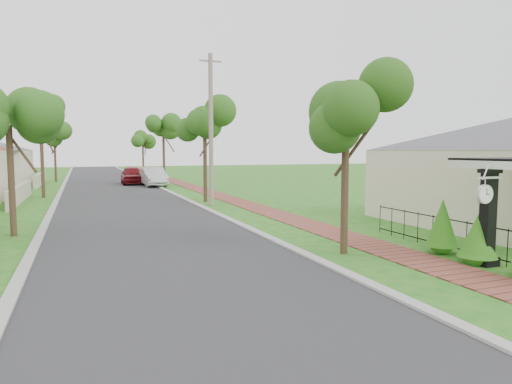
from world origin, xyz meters
TOP-DOWN VIEW (x-y plane):
  - ground at (0.00, 0.00)m, footprint 160.00×160.00m
  - road at (-3.00, 20.00)m, footprint 7.00×120.00m
  - kerb_right at (0.65, 20.00)m, footprint 0.30×120.00m
  - kerb_left at (-6.65, 20.00)m, footprint 0.30×120.00m
  - sidewalk at (3.25, 20.00)m, footprint 1.50×120.00m
  - porch_post at (4.55, -1.00)m, footprint 0.48×0.48m
  - picket_fence at (4.90, -0.00)m, footprint 0.03×8.02m
  - street_trees at (-2.87, 26.84)m, footprint 10.70×37.65m
  - hedge_row at (4.45, -1.56)m, footprint 0.89×4.64m
  - parked_car_red at (-1.00, 31.94)m, footprint 1.98×4.63m
  - parked_car_white at (0.40, 28.92)m, footprint 1.87×4.88m
  - near_tree at (1.82, 1.50)m, footprint 1.92×1.92m
  - utility_pole at (1.40, 14.28)m, footprint 1.20×0.24m
  - station_clock at (3.97, -1.40)m, footprint 0.78×0.13m

SIDE VIEW (x-z plane):
  - ground at x=0.00m, z-range 0.00..0.00m
  - road at x=-3.00m, z-range -0.01..0.01m
  - kerb_right at x=0.65m, z-range -0.05..0.05m
  - kerb_left at x=-6.65m, z-range -0.05..0.05m
  - sidewalk at x=3.25m, z-range -0.01..0.01m
  - picket_fence at x=4.90m, z-range 0.03..1.03m
  - parked_car_red at x=-1.00m, z-range 0.00..1.56m
  - parked_car_white at x=0.40m, z-range 0.00..1.59m
  - hedge_row at x=4.45m, z-range -0.16..1.76m
  - porch_post at x=4.55m, z-range -0.14..2.38m
  - station_clock at x=3.97m, z-range 1.62..2.28m
  - near_tree at x=1.82m, z-range 1.46..6.39m
  - utility_pole at x=1.40m, z-range 0.06..8.19m
  - street_trees at x=-2.87m, z-range 1.59..7.48m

